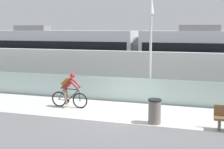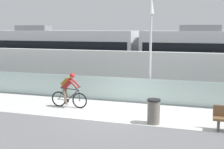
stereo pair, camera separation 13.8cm
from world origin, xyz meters
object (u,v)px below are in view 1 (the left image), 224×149
object	(u,v)px
cyclist_on_bike	(69,90)
trash_bin	(155,111)
tram	(138,55)
lamp_post_antenna	(151,35)

from	to	relation	value
cyclist_on_bike	trash_bin	world-z (taller)	cyclist_on_bike
tram	trash_bin	world-z (taller)	tram
tram	lamp_post_antenna	distance (m)	5.15
tram	cyclist_on_bike	world-z (taller)	tram
lamp_post_antenna	cyclist_on_bike	bearing A→B (deg)	-147.38
tram	lamp_post_antenna	xyz separation A→B (m)	(1.59, -4.70, 1.40)
tram	lamp_post_antenna	world-z (taller)	lamp_post_antenna
cyclist_on_bike	lamp_post_antenna	xyz separation A→B (m)	(3.36, 2.15, 2.49)
lamp_post_antenna	tram	bearing A→B (deg)	108.67
cyclist_on_bike	lamp_post_antenna	world-z (taller)	lamp_post_antenna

